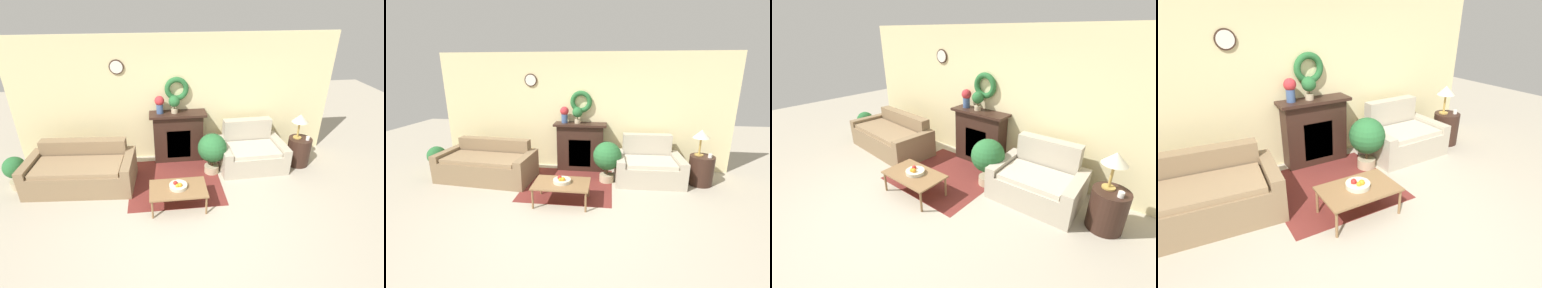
# 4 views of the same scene
# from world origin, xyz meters

# --- Properties ---
(ground_plane) EXTENTS (16.00, 16.00, 0.00)m
(ground_plane) POSITION_xyz_m (0.00, 0.00, 0.00)
(ground_plane) COLOR #ADA38E
(floor_rug) EXTENTS (1.80, 1.73, 0.01)m
(floor_rug) POSITION_xyz_m (-0.16, 1.40, 0.00)
(floor_rug) COLOR maroon
(floor_rug) RESTS_ON ground_plane
(wall_back) EXTENTS (6.80, 0.17, 2.70)m
(wall_back) POSITION_xyz_m (-0.00, 2.52, 1.36)
(wall_back) COLOR beige
(wall_back) RESTS_ON ground_plane
(fireplace) EXTENTS (1.20, 0.41, 1.12)m
(fireplace) POSITION_xyz_m (-0.02, 2.31, 0.57)
(fireplace) COLOR #331E16
(fireplace) RESTS_ON ground_plane
(couch_left) EXTENTS (2.08, 1.13, 0.81)m
(couch_left) POSITION_xyz_m (-1.97, 1.52, 0.31)
(couch_left) COLOR #846B4C
(couch_left) RESTS_ON ground_plane
(loveseat_right) EXTENTS (1.42, 1.02, 0.94)m
(loveseat_right) POSITION_xyz_m (1.50, 1.86, 0.31)
(loveseat_right) COLOR #B2A893
(loveseat_right) RESTS_ON ground_plane
(coffee_table) EXTENTS (0.99, 0.63, 0.38)m
(coffee_table) POSITION_xyz_m (-0.16, 0.64, 0.35)
(coffee_table) COLOR olive
(coffee_table) RESTS_ON ground_plane
(fruit_bowl) EXTENTS (0.32, 0.32, 0.12)m
(fruit_bowl) POSITION_xyz_m (-0.16, 0.66, 0.42)
(fruit_bowl) COLOR beige
(fruit_bowl) RESTS_ON coffee_table
(side_table_by_loveseat) EXTENTS (0.49, 0.49, 0.61)m
(side_table_by_loveseat) POSITION_xyz_m (2.56, 1.78, 0.31)
(side_table_by_loveseat) COLOR #331E16
(side_table_by_loveseat) RESTS_ON ground_plane
(table_lamp) EXTENTS (0.33, 0.33, 0.54)m
(table_lamp) POSITION_xyz_m (2.50, 1.83, 1.05)
(table_lamp) COLOR #B28E42
(table_lamp) RESTS_ON side_table_by_loveseat
(mug) EXTENTS (0.08, 0.08, 0.08)m
(mug) POSITION_xyz_m (2.67, 1.69, 0.65)
(mug) COLOR silver
(mug) RESTS_ON side_table_by_loveseat
(vase_on_mantel_left) EXTENTS (0.20, 0.20, 0.38)m
(vase_on_mantel_left) POSITION_xyz_m (-0.39, 2.32, 1.34)
(vase_on_mantel_left) COLOR #3D5684
(vase_on_mantel_left) RESTS_ON fireplace
(potted_plant_on_mantel) EXTENTS (0.24, 0.24, 0.37)m
(potted_plant_on_mantel) POSITION_xyz_m (-0.08, 2.30, 1.36)
(potted_plant_on_mantel) COLOR tan
(potted_plant_on_mantel) RESTS_ON fireplace
(potted_plant_floor_by_couch) EXTENTS (0.42, 0.42, 0.66)m
(potted_plant_floor_by_couch) POSITION_xyz_m (-3.19, 1.59, 0.38)
(potted_plant_floor_by_couch) COLOR tan
(potted_plant_floor_by_couch) RESTS_ON ground_plane
(potted_plant_floor_by_loveseat) EXTENTS (0.59, 0.59, 0.87)m
(potted_plant_floor_by_loveseat) POSITION_xyz_m (0.63, 1.66, 0.54)
(potted_plant_floor_by_loveseat) COLOR tan
(potted_plant_floor_by_loveseat) RESTS_ON ground_plane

